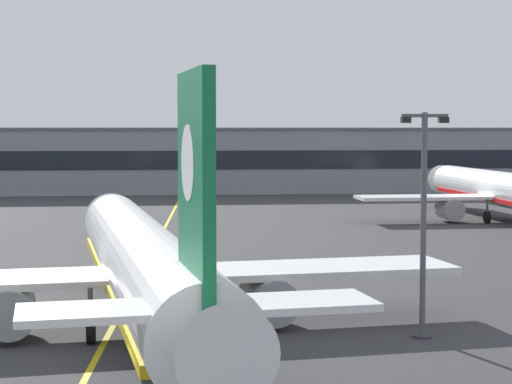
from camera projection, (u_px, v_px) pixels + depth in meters
taxiway_centreline at (138, 278)px, 59.77m from camera, size 11.22×179.69×0.01m
airliner_foreground at (143, 263)px, 43.61m from camera, size 32.35×41.47×11.65m
airliner_background at (504, 191)px, 95.91m from camera, size 31.35×40.49×11.38m
apron_lamp_post at (423, 220)px, 42.24m from camera, size 2.24×0.90×10.60m
safety_cone_by_nose_gear at (178, 272)px, 60.33m from camera, size 0.44×0.44×0.55m
terminal_building at (149, 160)px, 139.15m from camera, size 124.54×12.40×10.02m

